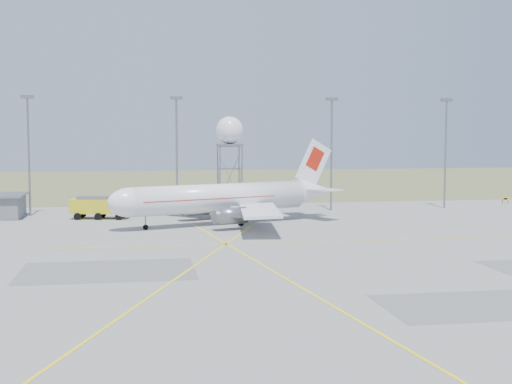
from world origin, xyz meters
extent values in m
plane|color=gray|center=(0.00, 0.00, 0.00)|extent=(400.00, 400.00, 0.00)
cube|color=olive|center=(0.00, 140.00, 0.01)|extent=(400.00, 120.00, 0.03)
cylinder|color=slate|center=(-35.00, 66.00, 10.00)|extent=(0.36, 0.36, 20.00)
cube|color=slate|center=(-35.00, 66.00, 20.20)|extent=(2.20, 0.50, 0.60)
cylinder|color=slate|center=(-10.00, 66.00, 10.00)|extent=(0.36, 0.36, 20.00)
cube|color=slate|center=(-10.00, 66.00, 20.20)|extent=(2.20, 0.50, 0.60)
cylinder|color=slate|center=(18.00, 66.00, 10.00)|extent=(0.36, 0.36, 20.00)
cube|color=slate|center=(18.00, 66.00, 20.20)|extent=(2.20, 0.50, 0.60)
cylinder|color=slate|center=(40.00, 66.00, 10.00)|extent=(0.36, 0.36, 20.00)
cube|color=slate|center=(40.00, 66.00, 20.20)|extent=(2.20, 0.50, 0.60)
cylinder|color=black|center=(55.00, 72.00, 0.40)|extent=(0.10, 0.10, 0.80)
cylinder|color=black|center=(56.20, 72.00, 0.40)|extent=(0.10, 0.10, 0.80)
cube|color=yellow|center=(55.60, 72.00, 0.95)|extent=(1.60, 0.15, 0.50)
cube|color=black|center=(55.60, 71.92, 0.95)|extent=(0.80, 0.03, 0.30)
cylinder|color=white|center=(-4.45, 49.58, 4.16)|extent=(28.24, 13.74, 4.37)
ellipsoid|color=white|center=(-17.83, 44.77, 4.16)|extent=(8.07, 6.49, 4.37)
cube|color=black|center=(-19.06, 44.32, 4.81)|extent=(2.37, 2.82, 1.07)
cone|color=white|center=(12.02, 55.50, 4.48)|extent=(7.66, 6.34, 4.37)
cube|color=white|center=(12.02, 55.50, 9.08)|extent=(6.70, 2.68, 8.23)
cube|color=red|center=(12.22, 55.58, 9.84)|extent=(3.67, 1.63, 4.22)
cube|color=white|center=(10.32, 58.61, 5.03)|extent=(5.33, 6.84, 0.20)
cube|color=white|center=(12.69, 52.02, 5.03)|extent=(5.33, 6.84, 0.20)
cube|color=white|center=(-6.24, 59.40, 3.06)|extent=(16.20, 15.96, 0.39)
cube|color=white|center=(0.43, 40.87, 3.06)|extent=(7.11, 17.96, 0.39)
cylinder|color=slate|center=(-7.62, 55.18, 2.08)|extent=(5.17, 3.92, 2.52)
cylinder|color=slate|center=(-3.33, 43.24, 2.08)|extent=(5.17, 3.92, 2.52)
cube|color=red|center=(-6.51, 48.84, 4.27)|extent=(22.08, 11.56, 0.13)
cylinder|color=black|center=(-15.77, 45.51, 0.49)|extent=(0.98, 0.98, 0.98)
cube|color=black|center=(-2.39, 50.32, 0.49)|extent=(3.25, 6.54, 0.98)
cylinder|color=slate|center=(-2.39, 50.32, 0.98)|extent=(0.34, 0.34, 1.97)
cylinder|color=slate|center=(-3.18, 58.96, 6.08)|extent=(0.22, 0.22, 12.16)
cylinder|color=slate|center=(0.56, 58.96, 6.08)|extent=(0.22, 0.22, 12.16)
cylinder|color=slate|center=(0.56, 62.71, 6.08)|extent=(0.22, 0.22, 12.16)
cylinder|color=slate|center=(-3.18, 62.71, 6.08)|extent=(0.22, 0.22, 12.16)
cube|color=slate|center=(-1.31, 60.83, 12.16)|extent=(4.34, 4.34, 0.23)
sphere|color=white|center=(-1.31, 60.83, 14.59)|extent=(4.68, 4.68, 4.68)
cube|color=gold|center=(-22.99, 60.00, 2.11)|extent=(9.89, 4.76, 2.32)
cube|color=gold|center=(-19.67, 59.41, 3.06)|extent=(3.00, 3.35, 1.48)
cube|color=black|center=(-18.94, 59.29, 3.16)|extent=(0.58, 2.72, 1.05)
cube|color=slate|center=(-24.03, 60.18, 3.48)|extent=(5.63, 3.41, 0.42)
camera|label=1|loc=(-16.74, -59.48, 14.53)|focal=50.00mm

